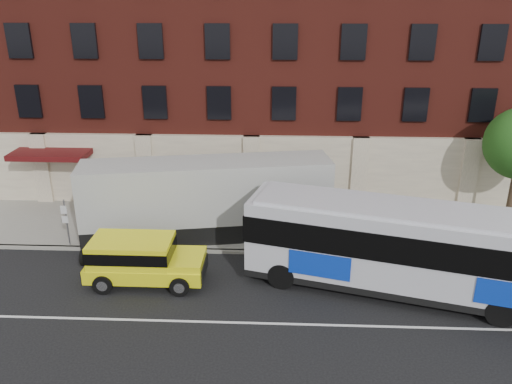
{
  "coord_description": "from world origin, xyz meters",
  "views": [
    {
      "loc": [
        1.46,
        -15.53,
        11.52
      ],
      "look_at": [
        0.53,
        5.5,
        3.31
      ],
      "focal_mm": 35.99,
      "sensor_mm": 36.0,
      "label": 1
    }
  ],
  "objects_px": {
    "city_bus": "(417,248)",
    "yellow_suv": "(140,258)",
    "sign_pole": "(66,221)",
    "shipping_container": "(207,201)"
  },
  "relations": [
    {
      "from": "sign_pole",
      "to": "city_bus",
      "type": "distance_m",
      "value": 15.91
    },
    {
      "from": "city_bus",
      "to": "yellow_suv",
      "type": "bearing_deg",
      "value": 178.02
    },
    {
      "from": "city_bus",
      "to": "yellow_suv",
      "type": "height_order",
      "value": "city_bus"
    },
    {
      "from": "city_bus",
      "to": "shipping_container",
      "type": "height_order",
      "value": "shipping_container"
    },
    {
      "from": "yellow_suv",
      "to": "shipping_container",
      "type": "xyz_separation_m",
      "value": [
        2.28,
        4.33,
        0.84
      ]
    },
    {
      "from": "sign_pole",
      "to": "shipping_container",
      "type": "distance_m",
      "value": 6.72
    },
    {
      "from": "sign_pole",
      "to": "yellow_suv",
      "type": "bearing_deg",
      "value": -34.05
    },
    {
      "from": "sign_pole",
      "to": "city_bus",
      "type": "height_order",
      "value": "city_bus"
    },
    {
      "from": "city_bus",
      "to": "yellow_suv",
      "type": "distance_m",
      "value": 11.35
    },
    {
      "from": "sign_pole",
      "to": "yellow_suv",
      "type": "xyz_separation_m",
      "value": [
        4.26,
        -2.88,
        -0.31
      ]
    }
  ]
}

